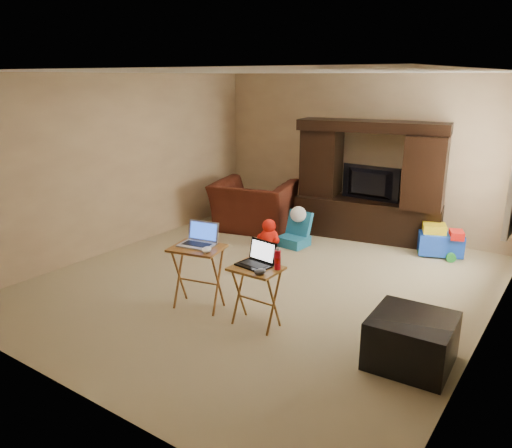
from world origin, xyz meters
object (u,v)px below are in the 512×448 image
Objects in this scene: entertainment_center at (369,181)px; television at (368,184)px; push_toy at (441,240)px; recliner at (254,206)px; tray_table_left at (198,278)px; laptop_left at (197,235)px; laptop_right at (254,255)px; water_bottle at (278,260)px; ottoman at (411,341)px; mouse_right at (260,272)px; plush_toy at (269,233)px; mouse_left at (207,250)px; tray_table_right at (256,297)px; child_rocker at (294,229)px.

entertainment_center reaches higher than television.
television reaches higher than push_toy.
tray_table_left is (1.18, -2.75, -0.05)m from recliner.
laptop_left is at bearing -140.50° from push_toy.
laptop_left is at bearing -172.13° from laptop_right.
water_bottle reaches higher than push_toy.
ottoman is 1.66m from laptop_right.
laptop_left is 2.86× the size of mouse_right.
push_toy is 3.36m from laptop_right.
push_toy reaches higher than plush_toy.
mouse_left is (1.37, -2.82, 0.33)m from recliner.
tray_table_left is 4.92× the size of mouse_left.
tray_table_right is 1.91× the size of laptop_right.
tray_table_right is (0.95, -2.37, 0.06)m from child_rocker.
push_toy is 0.97× the size of tray_table_right.
push_toy is at bearing 174.19° from television.
entertainment_center is 3.70m from ottoman.
tray_table_right is at bearing 95.37° from television.
laptop_right is (0.91, -2.35, 0.49)m from child_rocker.
laptop_right is (0.18, -3.32, -0.12)m from television.
plush_toy is 3.36× the size of mouse_right.
laptop_left is at bearing -81.03° from child_rocker.
entertainment_center is 1.41m from child_rocker.
mouse_left is at bearing -161.16° from laptop_right.
recliner reaches higher than plush_toy.
entertainment_center is at bearing 93.63° from tray_table_right.
plush_toy is 2.45m from push_toy.
television is at bearing -99.87° from entertainment_center.
tray_table_left is 3.61× the size of water_bottle.
laptop_right is at bearing -96.87° from entertainment_center.
tray_table_left is at bearing -174.78° from ottoman.
recliner is at bearing 21.07° from television.
push_toy is (1.93, 0.81, -0.03)m from child_rocker.
laptop_right reaches higher than recliner.
laptop_right is 0.53m from mouse_left.
entertainment_center is at bearing 118.64° from ottoman.
laptop_right is (-1.57, -0.17, 0.53)m from ottoman.
tray_table_left is at bearing -174.27° from water_bottle.
tray_table_right reaches higher than plush_toy.
tray_table_right is at bearing 8.64° from mouse_left.
tray_table_right reaches higher than child_rocker.
mouse_right is at bearing 97.38° from television.
entertainment_center is at bearing 50.98° from plush_toy.
mouse_left reaches higher than push_toy.
recliner is at bearing 164.88° from child_rocker.
laptop_right is 1.70× the size of water_bottle.
television is 1.37m from push_toy.
push_toy is at bearing 27.64° from child_rocker.
laptop_left is 2.58× the size of mouse_left.
water_bottle is (0.20, 0.08, 0.41)m from tray_table_right.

